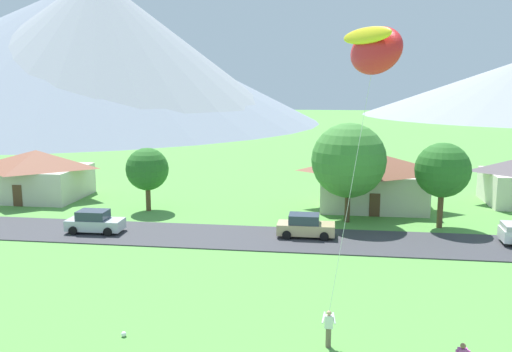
% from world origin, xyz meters
% --- Properties ---
extents(road_strip, '(160.00, 6.17, 0.08)m').
position_xyz_m(road_strip, '(0.00, 25.95, 0.04)').
color(road_strip, '#38383D').
rests_on(road_strip, ground).
extents(mountain_far_west_ridge, '(99.97, 99.97, 37.69)m').
position_xyz_m(mountain_far_west_ridge, '(-55.65, 121.39, 18.84)').
color(mountain_far_west_ridge, '#8E939E').
rests_on(mountain_far_west_ridge, ground).
extents(mountain_east_ridge, '(139.65, 139.65, 34.86)m').
position_xyz_m(mountain_east_ridge, '(-69.51, 130.34, 17.43)').
color(mountain_east_ridge, gray).
rests_on(mountain_east_ridge, ground).
extents(house_leftmost, '(9.97, 6.70, 5.11)m').
position_xyz_m(house_leftmost, '(7.13, 36.82, 2.65)').
color(house_leftmost, beige).
rests_on(house_leftmost, ground).
extents(house_left_center, '(9.30, 7.84, 4.75)m').
position_xyz_m(house_left_center, '(-25.06, 36.67, 2.46)').
color(house_left_center, beige).
rests_on(house_left_center, ground).
extents(tree_near_left, '(4.26, 4.26, 6.72)m').
position_xyz_m(tree_near_left, '(11.94, 30.90, 4.57)').
color(tree_near_left, brown).
rests_on(tree_near_left, ground).
extents(tree_left_of_center, '(6.02, 6.02, 8.11)m').
position_xyz_m(tree_left_of_center, '(4.78, 31.60, 5.09)').
color(tree_left_of_center, '#4C3823').
rests_on(tree_left_of_center, ground).
extents(tree_right_of_center, '(3.76, 3.76, 5.62)m').
position_xyz_m(tree_right_of_center, '(-12.62, 33.13, 3.72)').
color(tree_right_of_center, brown).
rests_on(tree_right_of_center, ground).
extents(parked_car_silver_west_end, '(4.22, 2.12, 1.68)m').
position_xyz_m(parked_car_silver_west_end, '(-14.26, 25.67, 0.87)').
color(parked_car_silver_west_end, '#B7BCC1').
rests_on(parked_car_silver_west_end, road_strip).
extents(parked_car_tan_mid_west, '(4.21, 2.09, 1.68)m').
position_xyz_m(parked_car_tan_mid_west, '(1.61, 26.70, 0.87)').
color(parked_car_tan_mid_west, tan).
rests_on(parked_car_tan_mid_west, road_strip).
extents(kite_flyer_with_kite, '(3.57, 4.48, 13.83)m').
position_xyz_m(kite_flyer_with_kite, '(5.05, 12.59, 12.60)').
color(kite_flyer_with_kite, '#70604C').
rests_on(kite_flyer_with_kite, ground).
extents(soccer_ball, '(0.24, 0.24, 0.24)m').
position_xyz_m(soccer_ball, '(-5.78, 9.94, 0.12)').
color(soccer_ball, white).
rests_on(soccer_ball, ground).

